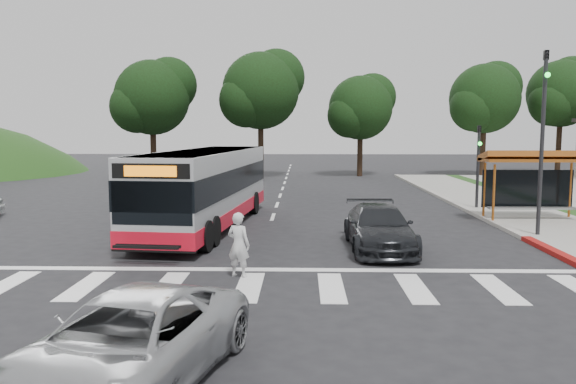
{
  "coord_description": "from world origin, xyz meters",
  "views": [
    {
      "loc": [
        1.29,
        -18.23,
        3.8
      ],
      "look_at": [
        0.78,
        1.53,
        1.6
      ],
      "focal_mm": 35.0,
      "sensor_mm": 36.0,
      "label": 1
    }
  ],
  "objects_px": {
    "dark_sedan": "(379,228)",
    "silver_suv_south": "(128,344)",
    "transit_bus": "(206,189)",
    "pedestrian": "(239,245)"
  },
  "relations": [
    {
      "from": "pedestrian",
      "to": "transit_bus",
      "type": "bearing_deg",
      "value": -51.14
    },
    {
      "from": "transit_bus",
      "to": "silver_suv_south",
      "type": "xyz_separation_m",
      "value": [
        1.2,
        -13.75,
        -0.81
      ]
    },
    {
      "from": "transit_bus",
      "to": "silver_suv_south",
      "type": "height_order",
      "value": "transit_bus"
    },
    {
      "from": "silver_suv_south",
      "to": "dark_sedan",
      "type": "bearing_deg",
      "value": 77.05
    },
    {
      "from": "dark_sedan",
      "to": "silver_suv_south",
      "type": "height_order",
      "value": "dark_sedan"
    },
    {
      "from": "pedestrian",
      "to": "dark_sedan",
      "type": "distance_m",
      "value": 5.38
    },
    {
      "from": "transit_bus",
      "to": "pedestrian",
      "type": "xyz_separation_m",
      "value": [
        2.1,
        -7.41,
        -0.65
      ]
    },
    {
      "from": "dark_sedan",
      "to": "transit_bus",
      "type": "bearing_deg",
      "value": 146.82
    },
    {
      "from": "transit_bus",
      "to": "dark_sedan",
      "type": "bearing_deg",
      "value": -26.6
    },
    {
      "from": "dark_sedan",
      "to": "silver_suv_south",
      "type": "xyz_separation_m",
      "value": [
        -4.98,
        -9.84,
        -0.01
      ]
    }
  ]
}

